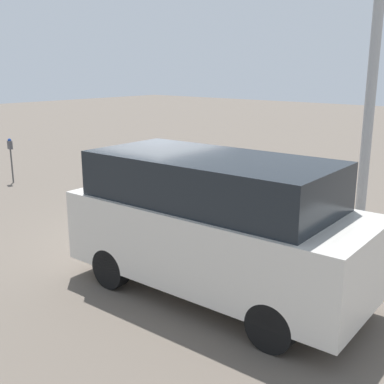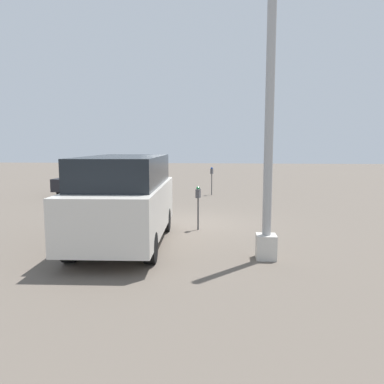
# 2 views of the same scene
# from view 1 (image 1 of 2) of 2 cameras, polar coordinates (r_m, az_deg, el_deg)

# --- Properties ---
(ground_plane) EXTENTS (80.00, 80.00, 0.00)m
(ground_plane) POSITION_cam_1_polar(r_m,az_deg,el_deg) (10.54, -3.79, -5.27)
(ground_plane) COLOR #60564C
(parking_meter_near) EXTENTS (0.22, 0.15, 1.31)m
(parking_meter_near) POSITION_cam_1_polar(r_m,az_deg,el_deg) (10.04, 0.88, -0.48)
(parking_meter_near) COLOR #4C4C4C
(parking_meter_near) RESTS_ON ground
(parking_meter_far) EXTENTS (0.22, 0.15, 1.42)m
(parking_meter_far) POSITION_cam_1_polar(r_m,az_deg,el_deg) (16.23, -20.72, 4.66)
(parking_meter_far) COLOR #4C4C4C
(parking_meter_far) RESTS_ON ground
(lamp_post) EXTENTS (0.44, 0.44, 5.62)m
(lamp_post) POSITION_cam_1_polar(r_m,az_deg,el_deg) (9.90, 19.91, 4.99)
(lamp_post) COLOR beige
(lamp_post) RESTS_ON ground
(parked_van) EXTENTS (4.93, 2.21, 2.26)m
(parked_van) POSITION_cam_1_polar(r_m,az_deg,el_deg) (7.59, 2.70, -3.60)
(parked_van) COLOR beige
(parked_van) RESTS_ON ground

